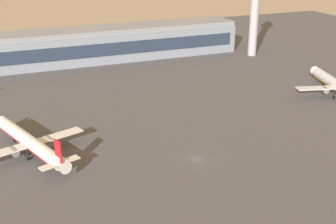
# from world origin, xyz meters

# --- Properties ---
(ground_plane) EXTENTS (416.00, 416.00, 0.00)m
(ground_plane) POSITION_xyz_m (0.00, 0.00, 0.00)
(ground_plane) COLOR #4C4C51
(terminal_building) EXTENTS (162.46, 22.40, 16.40)m
(terminal_building) POSITION_xyz_m (-7.52, 117.56, 8.09)
(terminal_building) COLOR gray
(terminal_building) RESTS_ON ground
(control_tower) EXTENTS (8.00, 8.00, 44.13)m
(control_tower) POSITION_xyz_m (78.68, 96.76, 25.29)
(control_tower) COLOR #A8A8B2
(control_tower) RESTS_ON ground
(airplane_mid_apron) EXTENTS (31.40, 39.89, 10.55)m
(airplane_mid_apron) POSITION_xyz_m (-42.92, 20.06, 3.99)
(airplane_mid_apron) COLOR silver
(airplane_mid_apron) RESTS_ON ground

